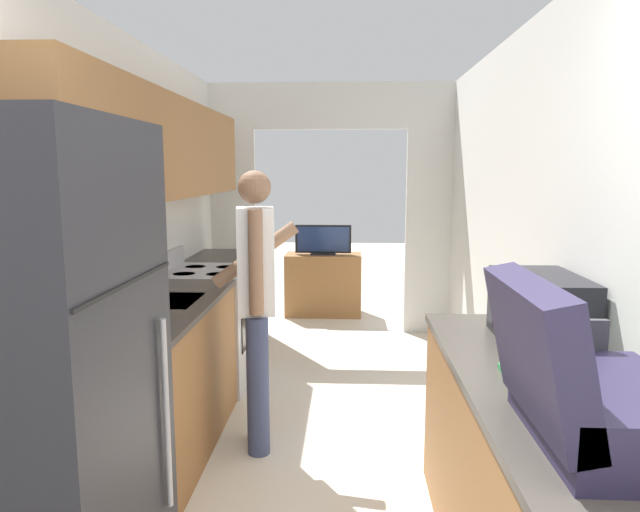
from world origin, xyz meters
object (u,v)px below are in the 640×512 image
suitcase (583,391)px  range_oven (207,326)px  refrigerator (27,402)px  microwave (539,309)px  person (256,303)px  book_stack (537,373)px  television (323,240)px  tv_cabinet (323,284)px

suitcase → range_oven: bearing=122.8°
refrigerator → microwave: size_ratio=3.42×
range_oven → person: 1.23m
range_oven → book_stack: bearing=-51.2°
range_oven → suitcase: size_ratio=1.74×
person → television: (0.25, 3.16, -0.02)m
person → suitcase: (1.18, -1.68, 0.16)m
suitcase → book_stack: size_ratio=2.29×
book_stack → tv_cabinet: book_stack is taller
range_oven → suitcase: bearing=-57.2°
refrigerator → television: (0.75, 4.67, -0.04)m
range_oven → tv_cabinet: (0.80, 2.19, -0.10)m
microwave → television: 4.06m
range_oven → microwave: size_ratio=1.95×
range_oven → microwave: microwave is taller
microwave → book_stack: (-0.15, -0.45, -0.13)m
suitcase → book_stack: suitcase is taller
refrigerator → television: size_ratio=2.87×
microwave → book_stack: 0.50m
refrigerator → person: size_ratio=1.10×
microwave → tv_cabinet: (-1.12, 3.94, -0.70)m
suitcase → refrigerator: bearing=174.2°
microwave → person: bearing=151.8°
person → book_stack: (1.22, -1.19, 0.03)m
refrigerator → person: refrigerator is taller
suitcase → microwave: (0.19, 0.94, 0.00)m
microwave → book_stack: size_ratio=2.04×
refrigerator → book_stack: (1.73, 0.32, 0.01)m
suitcase → television: bearing=100.9°
microwave → tv_cabinet: size_ratio=0.62×
person → tv_cabinet: size_ratio=1.92×
person → television: person is taller
television → range_oven: bearing=-110.5°
television → refrigerator: bearing=-99.2°
range_oven → person: bearing=-61.4°
person → microwave: 1.56m
microwave → television: bearing=106.1°
range_oven → tv_cabinet: 2.33m
suitcase → microwave: 0.96m
book_stack → television: bearing=102.6°
range_oven → book_stack: range_oven is taller
book_stack → tv_cabinet: (-0.97, 4.39, -0.57)m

